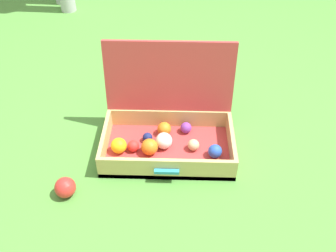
# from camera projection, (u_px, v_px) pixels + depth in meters

# --- Properties ---
(ground_plane) EXTENTS (16.00, 16.00, 0.00)m
(ground_plane) POSITION_uv_depth(u_px,v_px,m) (179.00, 150.00, 1.84)
(ground_plane) COLOR #4C8C38
(open_suitcase) EXTENTS (0.62, 0.44, 0.48)m
(open_suitcase) POSITION_uv_depth(u_px,v_px,m) (167.00, 128.00, 1.80)
(open_suitcase) COLOR #B23838
(open_suitcase) RESTS_ON ground
(stray_ball_on_grass) EXTENTS (0.09, 0.09, 0.09)m
(stray_ball_on_grass) POSITION_uv_depth(u_px,v_px,m) (65.00, 187.00, 1.60)
(stray_ball_on_grass) COLOR red
(stray_ball_on_grass) RESTS_ON ground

